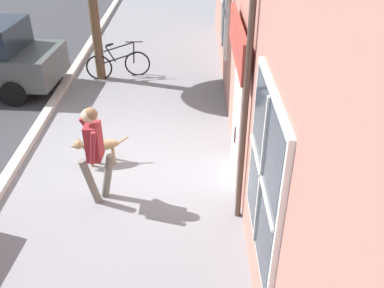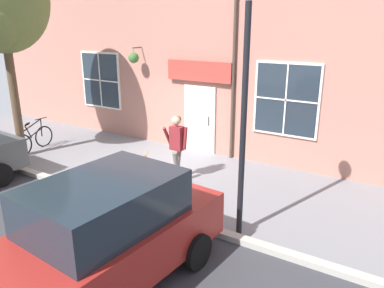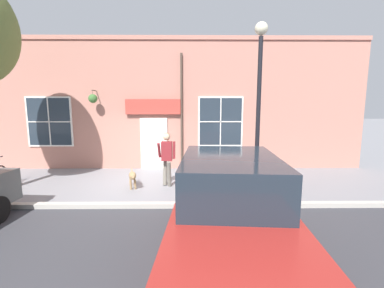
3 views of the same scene
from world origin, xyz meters
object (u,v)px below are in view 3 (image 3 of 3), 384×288
(parked_car_mid_block, at_px, (230,210))
(dog_on_leash, at_px, (133,176))
(street_lamp, at_px, (259,88))
(pedestrian_walking, at_px, (167,154))

(parked_car_mid_block, bearing_deg, dog_on_leash, -147.57)
(street_lamp, bearing_deg, pedestrian_walking, -121.43)
(dog_on_leash, height_order, parked_car_mid_block, parked_car_mid_block)
(parked_car_mid_block, height_order, street_lamp, street_lamp)
(pedestrian_walking, bearing_deg, parked_car_mid_block, 18.78)
(parked_car_mid_block, xyz_separation_m, street_lamp, (-2.58, 1.09, 2.15))
(dog_on_leash, distance_m, parked_car_mid_block, 4.62)
(pedestrian_walking, distance_m, dog_on_leash, 1.28)
(pedestrian_walking, relative_size, parked_car_mid_block, 0.40)
(dog_on_leash, xyz_separation_m, parked_car_mid_block, (3.88, 2.46, 0.50))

